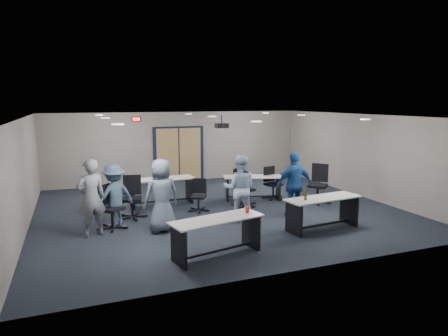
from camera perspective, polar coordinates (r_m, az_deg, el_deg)
name	(u,v)px	position (r m, az deg, el deg)	size (l,w,h in m)	color
floor	(218,209)	(11.67, -0.84, -5.94)	(10.00, 10.00, 0.00)	black
back_wall	(178,147)	(15.65, -6.52, 3.02)	(10.00, 0.04, 2.70)	gray
front_wall	(303,200)	(7.40, 11.20, -4.50)	(10.00, 0.04, 2.70)	gray
left_wall	(24,175)	(10.77, -26.71, -0.93)	(0.04, 9.00, 2.70)	gray
right_wall	(360,155)	(13.89, 18.91, 1.73)	(0.04, 9.00, 2.70)	gray
ceiling	(218,116)	(11.25, -0.88, 7.42)	(10.00, 9.00, 0.04)	white
double_door	(179,155)	(15.65, -6.47, 1.92)	(2.00, 0.07, 2.20)	black
exit_sign	(136,119)	(15.19, -12.44, 6.83)	(0.32, 0.07, 0.18)	black
ceiling_projector	(222,125)	(11.83, -0.33, 6.10)	(0.35, 0.32, 0.37)	black
ceiling_can_lights	(215,117)	(11.49, -1.31, 7.32)	(6.24, 5.74, 0.02)	silver
table_front_left	(217,230)	(8.16, -0.97, -8.87)	(2.04, 1.06, 0.92)	beige
table_front_right	(322,207)	(10.10, 13.89, -5.47)	(2.02, 0.87, 1.09)	beige
table_back_left	(161,187)	(12.25, -8.95, -2.65)	(2.02, 0.74, 0.81)	beige
table_back_right	(253,184)	(12.76, 4.14, -2.24)	(1.96, 1.13, 0.75)	beige
chair_back_a	(132,197)	(10.99, -13.01, -4.11)	(0.72, 0.72, 1.14)	black
chair_back_b	(198,195)	(11.41, -3.67, -3.93)	(0.58, 0.58, 0.92)	black
chair_back_c	(244,188)	(11.92, 2.94, -2.84)	(0.71, 0.71, 1.12)	black
chair_back_d	(273,183)	(12.89, 7.06, -2.15)	(0.65, 0.65, 1.03)	black
chair_loose_left	(112,207)	(10.20, -15.75, -5.43)	(0.69, 0.69, 1.09)	black
chair_loose_right	(318,184)	(12.58, 13.26, -2.24)	(0.76, 0.76, 1.20)	black
person_gray	(91,198)	(9.72, -18.44, -4.06)	(0.67, 0.44, 1.83)	gray
person_plaid	(162,195)	(9.67, -8.92, -3.89)	(0.87, 0.57, 1.78)	slate
person_lightblue	(240,188)	(10.38, 2.25, -2.93)	(0.85, 0.66, 1.75)	#B4CFEF
person_navy	(294,185)	(10.91, 10.03, -2.39)	(1.04, 0.43, 1.78)	navy
person_back	(114,196)	(10.32, -15.41, -3.85)	(1.02, 0.59, 1.58)	#415A75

